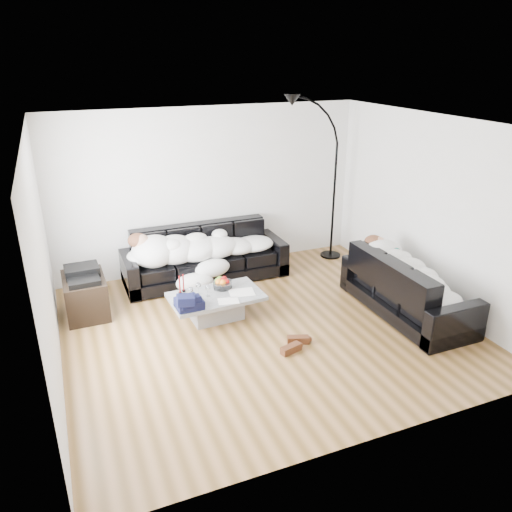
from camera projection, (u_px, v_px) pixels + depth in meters
name	position (u px, v px, depth m)	size (l,w,h in m)	color
ground	(265.00, 328.00, 6.52)	(5.00, 5.00, 0.00)	brown
wall_back	(210.00, 190.00, 7.96)	(5.00, 0.02, 2.60)	silver
wall_left	(44.00, 265.00, 5.16)	(0.02, 4.50, 2.60)	silver
wall_right	(431.00, 211.00, 6.91)	(0.02, 4.50, 2.60)	silver
ceiling	(266.00, 124.00, 5.54)	(5.00, 5.00, 0.00)	white
sofa_back	(205.00, 254.00, 7.78)	(2.52, 0.87, 0.82)	black
sofa_right	(408.00, 285.00, 6.76)	(2.01, 0.86, 0.81)	black
sleeper_back	(205.00, 242.00, 7.66)	(2.13, 0.74, 0.43)	white
sleeper_right	(409.00, 270.00, 6.68)	(1.72, 0.73, 0.42)	white
teal_cushion	(379.00, 249.00, 7.16)	(0.36, 0.30, 0.20)	#0F6954
coffee_table	(216.00, 306.00, 6.69)	(1.21, 0.71, 0.35)	#939699
fruit_bowl	(222.00, 282.00, 6.79)	(0.26, 0.26, 0.16)	white
wine_glass_a	(198.00, 288.00, 6.61)	(0.07, 0.07, 0.17)	white
wine_glass_b	(191.00, 293.00, 6.50)	(0.07, 0.07, 0.16)	white
wine_glass_c	(208.00, 290.00, 6.55)	(0.07, 0.07, 0.17)	white
candle_left	(180.00, 285.00, 6.60)	(0.05, 0.05, 0.26)	maroon
candle_right	(183.00, 283.00, 6.66)	(0.05, 0.05, 0.25)	maroon
newspaper_a	(242.00, 292.00, 6.68)	(0.33, 0.25, 0.01)	silver
newspaper_b	(228.00, 301.00, 6.45)	(0.27, 0.19, 0.01)	silver
navy_jacket	(187.00, 298.00, 6.17)	(0.36, 0.30, 0.18)	black
shoes	(294.00, 344.00, 6.06)	(0.46, 0.33, 0.10)	#472311
av_cabinet	(86.00, 296.00, 6.78)	(0.54, 0.79, 0.54)	black
stereo	(82.00, 273.00, 6.65)	(0.44, 0.34, 0.13)	black
floor_lamp	(334.00, 189.00, 8.36)	(0.88, 0.35, 2.43)	black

